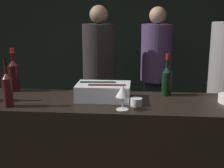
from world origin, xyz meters
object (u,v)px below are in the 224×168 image
at_px(ice_bin_with_bottles, 103,91).
at_px(red_wine_bottle_burgundy, 167,79).
at_px(wine_glass, 123,92).
at_px(red_wine_bottle_tall, 14,74).
at_px(person_grey_polo, 156,68).
at_px(red_wine_bottle_black_foil, 7,87).
at_px(candle_votive, 136,102).
at_px(person_in_hoodie, 99,71).

distance_m(ice_bin_with_bottles, red_wine_bottle_burgundy, 0.50).
xyz_separation_m(wine_glass, red_wine_bottle_burgundy, (0.32, 0.39, 0.00)).
relative_size(ice_bin_with_bottles, wine_glass, 2.34).
relative_size(red_wine_bottle_tall, person_grey_polo, 0.21).
distance_m(red_wine_bottle_black_foil, person_grey_polo, 2.24).
bearing_deg(ice_bin_with_bottles, candle_votive, -30.03).
distance_m(red_wine_bottle_black_foil, red_wine_bottle_burgundy, 1.16).
bearing_deg(person_grey_polo, ice_bin_with_bottles, -100.77).
bearing_deg(red_wine_bottle_black_foil, red_wine_bottle_burgundy, 19.61).
height_order(red_wine_bottle_burgundy, red_wine_bottle_tall, red_wine_bottle_tall).
xyz_separation_m(wine_glass, red_wine_bottle_black_foil, (-0.78, 0.00, 0.01)).
height_order(red_wine_bottle_tall, person_grey_polo, person_grey_polo).
bearing_deg(red_wine_bottle_tall, ice_bin_with_bottles, -13.63).
xyz_separation_m(red_wine_bottle_black_foil, person_in_hoodie, (0.41, 1.62, -0.19)).
xyz_separation_m(wine_glass, candle_votive, (0.09, 0.10, -0.10)).
height_order(wine_glass, red_wine_bottle_burgundy, red_wine_bottle_burgundy).
height_order(ice_bin_with_bottles, wine_glass, wine_glass).
bearing_deg(red_wine_bottle_tall, red_wine_bottle_black_foil, -73.35).
bearing_deg(ice_bin_with_bottles, red_wine_bottle_burgundy, 17.99).
relative_size(wine_glass, red_wine_bottle_black_foil, 0.50).
relative_size(red_wine_bottle_black_foil, red_wine_bottle_tall, 0.96).
xyz_separation_m(candle_votive, red_wine_bottle_burgundy, (0.23, 0.30, 0.10)).
bearing_deg(ice_bin_with_bottles, red_wine_bottle_black_foil, -159.19).
bearing_deg(ice_bin_with_bottles, wine_glass, -56.69).
bearing_deg(red_wine_bottle_black_foil, wine_glass, -0.09).
height_order(ice_bin_with_bottles, red_wine_bottle_tall, red_wine_bottle_tall).
xyz_separation_m(wine_glass, person_grey_polo, (0.32, 1.95, -0.19)).
xyz_separation_m(red_wine_bottle_burgundy, person_grey_polo, (-0.00, 1.55, -0.19)).
distance_m(candle_votive, person_grey_polo, 1.87).
bearing_deg(candle_votive, person_in_hoodie, 106.70).
xyz_separation_m(red_wine_bottle_black_foil, red_wine_bottle_tall, (-0.13, 0.42, 0.01)).
bearing_deg(person_in_hoodie, red_wine_bottle_burgundy, 163.44).
xyz_separation_m(ice_bin_with_bottles, person_grey_polo, (0.47, 1.71, -0.13)).
bearing_deg(red_wine_bottle_tall, candle_votive, -18.04).
distance_m(ice_bin_with_bottles, red_wine_bottle_black_foil, 0.67).
bearing_deg(candle_votive, red_wine_bottle_black_foil, -173.80).
height_order(wine_glass, person_grey_polo, person_grey_polo).
bearing_deg(red_wine_bottle_black_foil, person_in_hoodie, 75.70).
bearing_deg(candle_votive, ice_bin_with_bottles, 149.97).
relative_size(red_wine_bottle_black_foil, person_grey_polo, 0.20).
bearing_deg(ice_bin_with_bottles, person_grey_polo, 74.57).
distance_m(candle_votive, red_wine_bottle_burgundy, 0.39).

